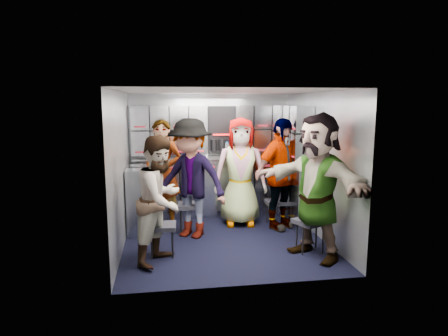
{
  "coord_description": "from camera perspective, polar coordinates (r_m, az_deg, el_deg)",
  "views": [
    {
      "loc": [
        -0.84,
        -5.46,
        1.95
      ],
      "look_at": [
        0.06,
        0.35,
        0.98
      ],
      "focal_mm": 32.0,
      "sensor_mm": 36.0,
      "label": 1
    }
  ],
  "objects": [
    {
      "name": "jump_seat_mid_right",
      "position": [
        6.48,
        7.49,
        -5.04
      ],
      "size": [
        0.34,
        0.32,
        0.4
      ],
      "rotation": [
        0.0,
        0.0,
        0.01
      ],
      "color": "black",
      "rests_on": "ground"
    },
    {
      "name": "floor",
      "position": [
        5.86,
        -0.05,
        -10.11
      ],
      "size": [
        3.0,
        3.0,
        0.0
      ],
      "primitive_type": "plane",
      "color": "black",
      "rests_on": "ground"
    },
    {
      "name": "attendant_arc_b",
      "position": [
        5.78,
        -4.78,
        -1.52
      ],
      "size": [
        1.29,
        1.15,
        1.73
      ],
      "primitive_type": "imported",
      "rotation": [
        0.0,
        0.0,
        -0.58
      ],
      "color": "black",
      "rests_on": "ground"
    },
    {
      "name": "right_cabinet",
      "position": [
        6.57,
        10.0,
        -3.55
      ],
      "size": [
        0.28,
        1.2,
        1.0
      ],
      "primitive_type": "cube",
      "color": "#9295A0",
      "rests_on": "ground"
    },
    {
      "name": "wall_left",
      "position": [
        5.56,
        -14.46,
        -0.27
      ],
      "size": [
        0.04,
        3.0,
        2.1
      ],
      "primitive_type": "cube",
      "color": "gray",
      "rests_on": "ground"
    },
    {
      "name": "cup_left",
      "position": [
        6.75,
        -10.49,
        1.72
      ],
      "size": [
        0.09,
        0.09,
        0.09
      ],
      "primitive_type": "cylinder",
      "color": "tan",
      "rests_on": "counter"
    },
    {
      "name": "attendant_arc_c",
      "position": [
        6.37,
        2.36,
        -0.53
      ],
      "size": [
        0.9,
        0.65,
        1.72
      ],
      "primitive_type": "imported",
      "rotation": [
        0.0,
        0.0,
        -0.12
      ],
      "color": "black",
      "rests_on": "ground"
    },
    {
      "name": "attendant_arc_d",
      "position": [
        6.2,
        8.06,
        -0.87
      ],
      "size": [
        1.09,
        0.86,
        1.72
      ],
      "primitive_type": "imported",
      "rotation": [
        0.0,
        0.0,
        0.51
      ],
      "color": "black",
      "rests_on": "ground"
    },
    {
      "name": "jump_seat_near_right",
      "position": [
        5.4,
        12.21,
        -7.7
      ],
      "size": [
        0.48,
        0.47,
        0.44
      ],
      "rotation": [
        0.0,
        0.0,
        0.44
      ],
      "color": "black",
      "rests_on": "ground"
    },
    {
      "name": "locker_bank_back",
      "position": [
        6.88,
        -1.77,
        5.5
      ],
      "size": [
        2.68,
        0.28,
        0.82
      ],
      "primitive_type": "cube",
      "color": "#9295A0",
      "rests_on": "wall_back"
    },
    {
      "name": "counter",
      "position": [
        6.86,
        -1.69,
        1.51
      ],
      "size": [
        2.68,
        0.42,
        0.03
      ],
      "primitive_type": "cube",
      "color": "#B7BABF",
      "rests_on": "cart_bank_back"
    },
    {
      "name": "bottle_right",
      "position": [
        6.83,
        0.43,
        2.6
      ],
      "size": [
        0.06,
        0.06,
        0.24
      ],
      "primitive_type": "cylinder",
      "color": "white",
      "rests_on": "counter"
    },
    {
      "name": "bottle_left",
      "position": [
        6.75,
        -6.46,
        2.53
      ],
      "size": [
        0.06,
        0.06,
        0.25
      ],
      "primitive_type": "cylinder",
      "color": "white",
      "rests_on": "counter"
    },
    {
      "name": "cup_right",
      "position": [
        6.91,
        3.74,
        2.05
      ],
      "size": [
        0.09,
        0.09,
        0.09
      ],
      "primitive_type": "cylinder",
      "color": "tan",
      "rests_on": "counter"
    },
    {
      "name": "red_latch_strip",
      "position": [
        6.69,
        -1.47,
        0.13
      ],
      "size": [
        2.6,
        0.02,
        0.03
      ],
      "primitive_type": "cube",
      "color": "maroon",
      "rests_on": "cart_bank_back"
    },
    {
      "name": "attendant_standing",
      "position": [
        6.35,
        -8.77,
        -0.76
      ],
      "size": [
        0.72,
        0.59,
        1.7
      ],
      "primitive_type": "imported",
      "rotation": [
        0.0,
        0.0,
        -0.34
      ],
      "color": "black",
      "rests_on": "ground"
    },
    {
      "name": "jump_seat_mid_left",
      "position": [
        6.05,
        -4.84,
        -5.56
      ],
      "size": [
        0.4,
        0.38,
        0.45
      ],
      "rotation": [
        0.0,
        0.0,
        -0.06
      ],
      "color": "black",
      "rests_on": "ground"
    },
    {
      "name": "locker_bank_right",
      "position": [
        6.52,
        9.96,
        5.15
      ],
      "size": [
        0.28,
        1.0,
        0.82
      ],
      "primitive_type": "cube",
      "color": "#9295A0",
      "rests_on": "wall_right"
    },
    {
      "name": "attendant_arc_a",
      "position": [
        4.92,
        -9.0,
        -4.52
      ],
      "size": [
        0.9,
        0.96,
        1.56
      ],
      "primitive_type": "imported",
      "rotation": [
        0.0,
        0.0,
        1.04
      ],
      "color": "black",
      "rests_on": "ground"
    },
    {
      "name": "jump_seat_near_left",
      "position": [
        5.2,
        -8.88,
        -8.44
      ],
      "size": [
        0.37,
        0.36,
        0.42
      ],
      "rotation": [
        0.0,
        0.0,
        -0.06
      ],
      "color": "black",
      "rests_on": "ground"
    },
    {
      "name": "coffee_niche",
      "position": [
        6.96,
        -0.36,
        5.38
      ],
      "size": [
        0.46,
        0.16,
        0.84
      ],
      "primitive_type": null,
      "color": "black",
      "rests_on": "wall_back"
    },
    {
      "name": "wall_right",
      "position": [
        5.97,
        13.35,
        0.41
      ],
      "size": [
        0.04,
        3.0,
        2.1
      ],
      "primitive_type": "cube",
      "color": "gray",
      "rests_on": "ground"
    },
    {
      "name": "cart_bank_back",
      "position": [
        6.95,
        -1.67,
        -2.74
      ],
      "size": [
        2.68,
        0.38,
        0.99
      ],
      "primitive_type": "cube",
      "color": "#9295A0",
      "rests_on": "ground"
    },
    {
      "name": "ceiling",
      "position": [
        5.53,
        -0.05,
        10.89
      ],
      "size": [
        2.8,
        3.0,
        0.02
      ],
      "primitive_type": "cube",
      "color": "silver",
      "rests_on": "wall_back"
    },
    {
      "name": "wall_back",
      "position": [
        7.07,
        -1.9,
        2.02
      ],
      "size": [
        2.8,
        0.04,
        2.1
      ],
      "primitive_type": "cube",
      "color": "gray",
      "rests_on": "ground"
    },
    {
      "name": "attendant_arc_e",
      "position": [
        5.11,
        13.14,
        -2.55
      ],
      "size": [
        1.29,
        1.76,
        1.84
      ],
      "primitive_type": "imported",
      "rotation": [
        0.0,
        0.0,
        -1.08
      ],
      "color": "black",
      "rests_on": "ground"
    },
    {
      "name": "cart_bank_left",
      "position": [
        6.2,
        -11.82,
        -4.43
      ],
      "size": [
        0.38,
        0.76,
        0.99
      ],
      "primitive_type": "cube",
      "color": "#9295A0",
      "rests_on": "ground"
    },
    {
      "name": "jump_seat_center",
      "position": [
        6.63,
        2.04,
        -4.11
      ],
      "size": [
        0.5,
        0.49,
        0.46
      ],
      "rotation": [
        0.0,
        0.0,
        0.37
      ],
      "color": "black",
      "rests_on": "ground"
    },
    {
      "name": "bottle_mid",
      "position": [
        6.77,
        -3.99,
        2.52
      ],
      "size": [
        0.07,
        0.07,
        0.24
      ],
      "primitive_type": "cylinder",
      "color": "white",
      "rests_on": "counter"
    }
  ]
}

